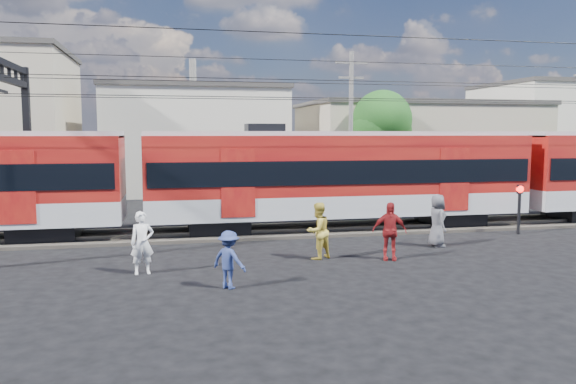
{
  "coord_description": "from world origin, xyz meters",
  "views": [
    {
      "loc": [
        -3.82,
        -14.61,
        4.11
      ],
      "look_at": [
        0.34,
        5.0,
        1.99
      ],
      "focal_mm": 35.0,
      "sensor_mm": 36.0,
      "label": 1
    }
  ],
  "objects_px": {
    "commuter_train": "(344,173)",
    "crossing_signal": "(519,200)",
    "pedestrian_c": "(229,260)",
    "pedestrian_a": "(142,243)"
  },
  "relations": [
    {
      "from": "commuter_train",
      "to": "crossing_signal",
      "type": "relative_size",
      "value": 24.79
    },
    {
      "from": "pedestrian_c",
      "to": "crossing_signal",
      "type": "distance_m",
      "value": 13.57
    },
    {
      "from": "crossing_signal",
      "to": "pedestrian_a",
      "type": "bearing_deg",
      "value": -166.66
    },
    {
      "from": "pedestrian_a",
      "to": "pedestrian_c",
      "type": "bearing_deg",
      "value": -51.79
    },
    {
      "from": "commuter_train",
      "to": "pedestrian_c",
      "type": "height_order",
      "value": "commuter_train"
    },
    {
      "from": "pedestrian_a",
      "to": "crossing_signal",
      "type": "xyz_separation_m",
      "value": [
        14.68,
        3.48,
        0.49
      ]
    },
    {
      "from": "pedestrian_c",
      "to": "crossing_signal",
      "type": "bearing_deg",
      "value": -113.89
    },
    {
      "from": "commuter_train",
      "to": "pedestrian_a",
      "type": "relative_size",
      "value": 27.3
    },
    {
      "from": "commuter_train",
      "to": "pedestrian_a",
      "type": "xyz_separation_m",
      "value": [
        -8.06,
        -5.99,
        -1.48
      ]
    },
    {
      "from": "pedestrian_a",
      "to": "pedestrian_c",
      "type": "height_order",
      "value": "pedestrian_a"
    }
  ]
}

